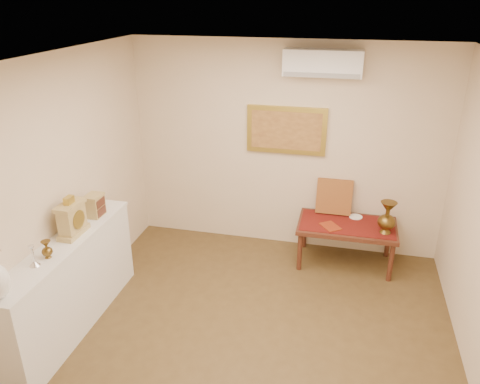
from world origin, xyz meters
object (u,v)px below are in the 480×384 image
(display_ledge, at_px, (70,285))
(low_table, at_px, (347,229))
(wooden_chest, at_px, (95,205))
(mantel_clock, at_px, (72,219))
(brass_urn_tall, at_px, (388,214))

(display_ledge, relative_size, low_table, 1.68)
(display_ledge, bearing_deg, wooden_chest, 88.54)
(mantel_clock, relative_size, low_table, 0.34)
(brass_urn_tall, xyz_separation_m, mantel_clock, (-3.10, -1.58, 0.36))
(brass_urn_tall, xyz_separation_m, display_ledge, (-3.12, -1.76, -0.31))
(mantel_clock, bearing_deg, low_table, 32.74)
(mantel_clock, distance_m, wooden_chest, 0.43)
(brass_urn_tall, distance_m, mantel_clock, 3.50)
(brass_urn_tall, relative_size, mantel_clock, 1.17)
(brass_urn_tall, height_order, wooden_chest, wooden_chest)
(brass_urn_tall, bearing_deg, display_ledge, -150.63)
(low_table, bearing_deg, mantel_clock, -147.26)
(wooden_chest, xyz_separation_m, low_table, (2.66, 1.28, -0.62))
(display_ledge, relative_size, wooden_chest, 8.28)
(display_ledge, height_order, wooden_chest, wooden_chest)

